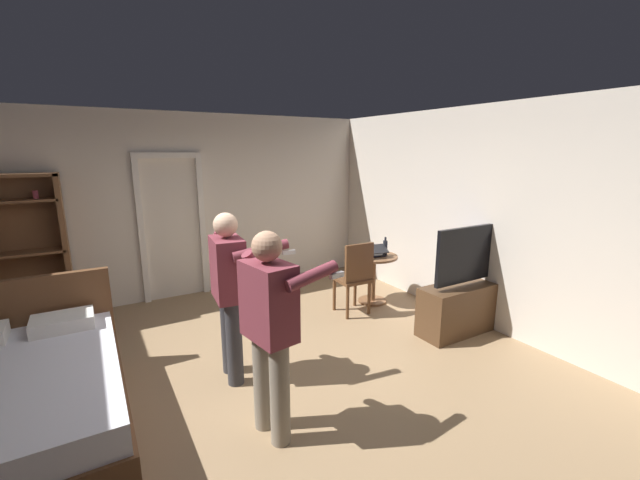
% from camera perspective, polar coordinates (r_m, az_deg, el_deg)
% --- Properties ---
extents(ground_plane, '(6.31, 6.31, 0.00)m').
position_cam_1_polar(ground_plane, '(4.02, -7.53, -19.90)').
color(ground_plane, '#997A56').
extents(wall_back, '(5.97, 0.12, 2.69)m').
position_cam_1_polar(wall_back, '(6.25, -18.50, 4.63)').
color(wall_back, silver).
rests_on(wall_back, ground_plane).
extents(wall_right, '(0.12, 5.98, 2.69)m').
position_cam_1_polar(wall_right, '(5.30, 22.53, 2.97)').
color(wall_right, silver).
rests_on(wall_right, ground_plane).
extents(doorway_frame, '(0.93, 0.08, 2.13)m').
position_cam_1_polar(doorway_frame, '(6.15, -20.49, 3.16)').
color(doorway_frame, white).
rests_on(doorway_frame, ground_plane).
extents(bed, '(1.49, 2.07, 1.02)m').
position_cam_1_polar(bed, '(3.96, -37.64, -18.06)').
color(bed, brown).
rests_on(bed, ground_plane).
extents(bookshelf, '(0.84, 0.32, 1.90)m').
position_cam_1_polar(bookshelf, '(5.99, -36.36, -0.74)').
color(bookshelf, brown).
rests_on(bookshelf, ground_plane).
extents(tv_flatscreen, '(1.29, 0.40, 1.30)m').
position_cam_1_polar(tv_flatscreen, '(5.19, 20.27, -8.13)').
color(tv_flatscreen, '#4C331E').
rests_on(tv_flatscreen, ground_plane).
extents(side_table, '(0.68, 0.68, 0.70)m').
position_cam_1_polar(side_table, '(5.77, 7.62, -4.35)').
color(side_table, brown).
rests_on(side_table, ground_plane).
extents(laptop, '(0.38, 0.38, 0.17)m').
position_cam_1_polar(laptop, '(5.64, 7.66, -1.82)').
color(laptop, black).
rests_on(laptop, side_table).
extents(bottle_on_table, '(0.06, 0.06, 0.27)m').
position_cam_1_polar(bottle_on_table, '(5.70, 9.32, -1.08)').
color(bottle_on_table, '#252830').
rests_on(bottle_on_table, side_table).
extents(wooden_chair, '(0.43, 0.43, 0.99)m').
position_cam_1_polar(wooden_chair, '(5.29, 5.04, -5.06)').
color(wooden_chair, brown).
rests_on(wooden_chair, ground_plane).
extents(person_blue_shirt, '(0.69, 0.59, 1.61)m').
position_cam_1_polar(person_blue_shirt, '(2.99, -7.14, -11.65)').
color(person_blue_shirt, gray).
rests_on(person_blue_shirt, ground_plane).
extents(person_striped_shirt, '(0.68, 0.62, 1.62)m').
position_cam_1_polar(person_striped_shirt, '(3.80, -12.77, -6.40)').
color(person_striped_shirt, '#333338').
rests_on(person_striped_shirt, ground_plane).
extents(suitcase_dark, '(0.49, 0.37, 0.32)m').
position_cam_1_polar(suitcase_dark, '(5.66, -30.97, -9.84)').
color(suitcase_dark, '#1E2D38').
rests_on(suitcase_dark, ground_plane).
extents(suitcase_small, '(0.55, 0.46, 0.44)m').
position_cam_1_polar(suitcase_small, '(5.57, -31.05, -9.55)').
color(suitcase_small, '#4C1919').
rests_on(suitcase_small, ground_plane).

